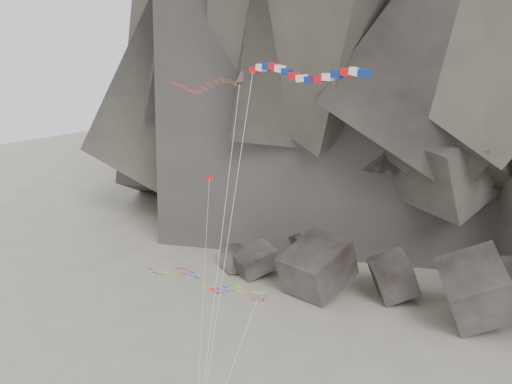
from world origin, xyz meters
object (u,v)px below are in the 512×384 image
Objects in this scene: delta_kite at (200,85)px; banner_kite at (303,75)px; parafoil_kite at (197,279)px; pennant_kite at (206,241)px.

banner_kite reaches higher than delta_kite.
pennant_kite reaches higher than parafoil_kite.
pennant_kite is at bearing -171.85° from banner_kite.
parafoil_kite is (2.23, -3.47, -15.63)m from delta_kite.
banner_kite is at bearing -12.06° from parafoil_kite.
pennant_kite is (2.89, -3.05, -12.29)m from delta_kite.
delta_kite is 16.16m from parafoil_kite.
banner_kite is 16.80m from pennant_kite.
delta_kite is 0.97× the size of banner_kite.
banner_kite is 1.55× the size of pennant_kite.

